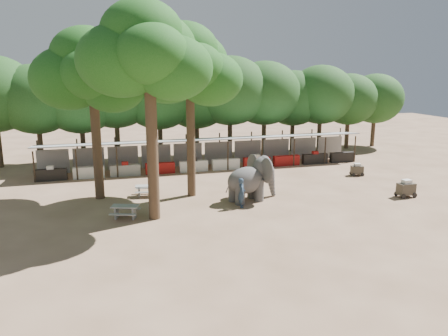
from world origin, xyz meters
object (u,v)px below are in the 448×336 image
object	(u,v)px
picnic_table_far	(146,189)
picnic_table_near	(125,210)
handler	(242,193)
cart_back	(357,169)
yard_tree_center	(146,53)
yard_tree_left	(90,72)
elephant	(252,179)
cart_front	(406,188)
yard_tree_back	(187,67)

from	to	relation	value
picnic_table_far	picnic_table_near	bearing A→B (deg)	-102.84
handler	cart_back	bearing A→B (deg)	-52.79
yard_tree_center	picnic_table_far	xyz separation A→B (m)	(0.16, 4.54, -8.74)
yard_tree_left	yard_tree_center	xyz separation A→B (m)	(3.00, -5.00, 1.01)
picnic_table_far	cart_back	world-z (taller)	cart_back
picnic_table_near	picnic_table_far	size ratio (longest dim) A/B	1.18
elephant	cart_front	world-z (taller)	elephant
picnic_table_near	cart_back	size ratio (longest dim) A/B	1.65
handler	picnic_table_far	xyz separation A→B (m)	(-5.45, 4.08, -0.45)
yard_tree_center	handler	xyz separation A→B (m)	(5.60, 0.46, -8.29)
yard_tree_left	cart_front	bearing A→B (deg)	-15.46
yard_tree_back	elephant	bearing A→B (deg)	-32.07
elephant	handler	xyz separation A→B (m)	(-1.10, -1.22, -0.52)
yard_tree_left	yard_tree_back	world-z (taller)	yard_tree_back
handler	picnic_table_far	bearing A→B (deg)	65.83
yard_tree_center	picnic_table_far	size ratio (longest dim) A/B	7.50
yard_tree_left	picnic_table_near	bearing A→B (deg)	-72.38
yard_tree_center	cart_back	bearing A→B (deg)	18.49
handler	picnic_table_near	size ratio (longest dim) A/B	0.97
yard_tree_left	cart_front	size ratio (longest dim) A/B	8.86
yard_tree_center	elephant	world-z (taller)	yard_tree_center
handler	picnic_table_near	world-z (taller)	handler
yard_tree_left	picnic_table_near	size ratio (longest dim) A/B	5.83
picnic_table_far	cart_back	size ratio (longest dim) A/B	1.40
elephant	picnic_table_near	bearing A→B (deg)	175.08
yard_tree_back	picnic_table_near	distance (m)	9.95
picnic_table_near	cart_front	bearing A→B (deg)	16.68
yard_tree_left	elephant	xyz separation A→B (m)	(9.71, -3.32, -6.76)
picnic_table_near	yard_tree_center	bearing A→B (deg)	9.63
yard_tree_center	handler	world-z (taller)	yard_tree_center
yard_tree_center	cart_back	world-z (taller)	yard_tree_center
elephant	cart_back	distance (m)	11.20
yard_tree_center	picnic_table_far	bearing A→B (deg)	88.02
yard_tree_center	picnic_table_near	bearing A→B (deg)	170.64
elephant	picnic_table_near	distance (m)	8.37
handler	picnic_table_near	distance (m)	7.11
yard_tree_back	elephant	world-z (taller)	yard_tree_back
handler	elephant	bearing A→B (deg)	-29.56
elephant	handler	bearing A→B (deg)	-147.03
handler	picnic_table_far	size ratio (longest dim) A/B	1.14
yard_tree_left	picnic_table_far	xyz separation A→B (m)	(3.16, -0.46, -7.73)
yard_tree_center	yard_tree_back	xyz separation A→B (m)	(3.00, 4.00, -0.67)
yard_tree_left	yard_tree_center	world-z (taller)	yard_tree_center
picnic_table_far	cart_back	bearing A→B (deg)	12.15
yard_tree_left	picnic_table_far	world-z (taller)	yard_tree_left
elephant	handler	size ratio (longest dim) A/B	2.11
yard_tree_center	cart_front	xyz separation A→B (m)	(16.87, -0.50, -8.62)
handler	cart_front	size ratio (longest dim) A/B	1.48
yard_tree_center	handler	bearing A→B (deg)	4.72
picnic_table_far	yard_tree_left	bearing A→B (deg)	179.82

